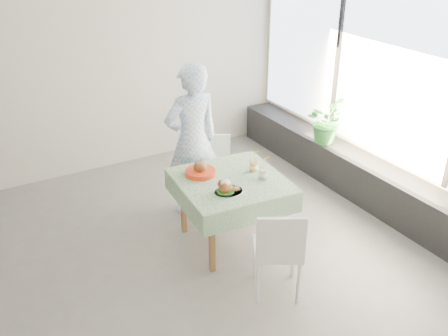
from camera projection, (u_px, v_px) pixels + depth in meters
floor at (154, 272)px, 4.87m from camera, size 6.00×6.00×0.00m
wall_back at (68, 71)px, 6.18m from camera, size 6.00×0.02×2.80m
wall_front at (347, 325)px, 2.31m from camera, size 6.00×0.02×2.80m
wall_right at (394, 87)px, 5.59m from camera, size 0.02×5.00×2.80m
window_pane at (396, 65)px, 5.46m from camera, size 0.01×4.80×2.18m
window_ledge at (368, 181)px, 6.01m from camera, size 0.40×4.80×0.50m
cafe_table at (231, 203)px, 5.13m from camera, size 1.13×1.13×0.74m
chair_far at (213, 188)px, 5.84m from camera, size 0.56×0.56×0.87m
chair_near at (277, 266)px, 4.51m from camera, size 0.57×0.57×0.89m
diner at (192, 141)px, 5.52m from camera, size 0.64×0.42×1.77m
main_dish at (227, 189)px, 4.73m from camera, size 0.29×0.29×0.15m
juice_cup_orange at (253, 166)px, 5.15m from camera, size 0.09×0.09×0.25m
juice_cup_lemonade at (263, 173)px, 4.99m from camera, size 0.10×0.10×0.27m
second_dish at (200, 171)px, 5.08m from camera, size 0.31×0.31×0.15m
potted_plant at (325, 121)px, 6.34m from camera, size 0.67×0.67×0.56m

